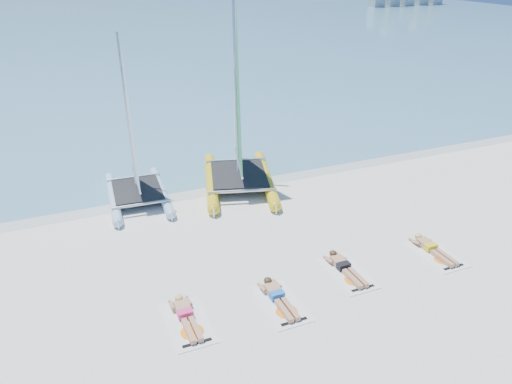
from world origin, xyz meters
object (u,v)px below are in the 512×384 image
(sunbather_a, at_px, (186,315))
(towel_d, at_px, (435,254))
(towel_a, at_px, (188,323))
(towel_b, at_px, (281,304))
(sunbather_d, at_px, (432,248))
(towel_c, at_px, (348,274))
(catamaran_blue, at_px, (133,153))
(sunbather_c, at_px, (344,267))
(sunbather_b, at_px, (278,296))
(catamaran_yellow, at_px, (237,124))

(sunbather_a, bearing_deg, towel_d, -0.67)
(towel_a, bearing_deg, towel_b, -5.05)
(sunbather_d, bearing_deg, sunbather_a, -179.23)
(towel_c, relative_size, sunbather_d, 1.07)
(catamaran_blue, distance_m, towel_d, 10.56)
(sunbather_d, bearing_deg, catamaran_blue, 136.33)
(sunbather_a, height_order, sunbather_d, same)
(sunbather_c, bearing_deg, towel_a, -174.41)
(towel_b, height_order, sunbather_b, sunbather_b)
(towel_a, distance_m, towel_c, 4.69)
(sunbather_c, height_order, towel_d, sunbather_c)
(towel_d, bearing_deg, sunbather_d, 90.00)
(towel_b, bearing_deg, towel_a, 174.95)
(sunbather_a, height_order, sunbather_b, same)
(towel_c, bearing_deg, sunbather_b, -172.93)
(sunbather_a, bearing_deg, sunbather_b, -5.05)
(sunbather_d, bearing_deg, catamaran_yellow, 115.57)
(catamaran_yellow, relative_size, towel_b, 3.93)
(sunbather_b, distance_m, sunbather_d, 5.26)
(catamaran_yellow, bearing_deg, towel_d, -48.61)
(towel_c, bearing_deg, sunbather_d, 0.54)
(towel_d, relative_size, sunbather_d, 1.07)
(catamaran_blue, xyz_separation_m, sunbather_a, (-0.21, -7.20, -1.65))
(towel_a, height_order, towel_c, same)
(towel_a, relative_size, sunbather_b, 1.07)
(catamaran_blue, height_order, towel_a, catamaran_blue)
(sunbather_a, relative_size, sunbather_d, 1.00)
(catamaran_blue, xyz_separation_m, sunbather_d, (7.43, -7.09, -1.65))
(sunbather_a, bearing_deg, towel_a, -90.00)
(sunbather_d, bearing_deg, towel_a, -177.79)
(sunbather_c, relative_size, towel_d, 0.93)
(towel_b, bearing_deg, sunbather_c, 16.21)
(catamaran_blue, relative_size, towel_c, 3.20)
(sunbather_b, bearing_deg, sunbather_d, 3.41)
(sunbather_b, bearing_deg, towel_a, 179.55)
(towel_b, xyz_separation_m, towel_c, (2.30, 0.48, 0.00))
(catamaran_yellow, height_order, towel_d, catamaran_yellow)
(catamaran_yellow, height_order, sunbather_a, catamaran_yellow)
(catamaran_yellow, relative_size, sunbather_a, 4.21)
(catamaran_blue, relative_size, towel_a, 3.20)
(sunbather_c, bearing_deg, towel_b, -163.79)
(sunbather_a, bearing_deg, catamaran_blue, 88.37)
(sunbather_b, height_order, towel_c, sunbather_b)
(towel_b, distance_m, sunbather_d, 5.28)
(towel_a, relative_size, towel_b, 1.00)
(catamaran_blue, bearing_deg, towel_d, -40.38)
(catamaran_yellow, distance_m, towel_d, 8.49)
(towel_b, bearing_deg, sunbather_b, 90.00)
(towel_a, xyz_separation_m, towel_c, (4.69, 0.27, 0.00))
(catamaran_blue, distance_m, catamaran_yellow, 4.01)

